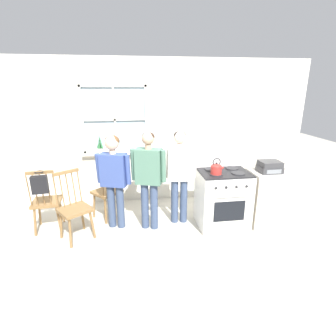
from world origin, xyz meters
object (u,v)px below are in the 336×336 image
chair_center_cluster (108,192)px  stove (222,198)px  kettle (216,168)px  handbag (40,184)px  person_teen_center (149,173)px  person_elderly_left (114,173)px  person_adult_right (180,170)px  potted_plant (100,147)px  chair_near_wall (74,209)px  side_counter (265,197)px  chair_by_window (47,202)px  stereo (270,167)px

chair_center_cluster → stove: size_ratio=0.95×
kettle → handbag: bearing=176.9°
person_teen_center → person_elderly_left: bearing=-173.2°
person_teen_center → person_adult_right: (0.50, 0.13, -0.01)m
potted_plant → chair_near_wall: bearing=-104.4°
kettle → potted_plant: size_ratio=0.70×
person_teen_center → side_counter: 1.97m
kettle → person_teen_center: bearing=169.0°
person_teen_center → stove: (1.18, -0.06, -0.46)m
side_counter → person_elderly_left: bearing=175.0°
chair_near_wall → chair_center_cluster: (0.44, 0.60, 0.00)m
chair_by_window → stove: (2.77, -0.24, 0.00)m
person_elderly_left → chair_by_window: bearing=-165.8°
person_adult_right → person_elderly_left: bearing=-174.6°
chair_by_window → stove: size_ratio=0.95×
kettle → potted_plant: 2.21m
chair_near_wall → person_adult_right: 1.71m
chair_near_wall → side_counter: 3.03m
person_elderly_left → kettle: 1.57m
person_elderly_left → stove: bearing=11.6°
person_adult_right → handbag: bearing=-170.2°
chair_center_cluster → side_counter: chair_center_cluster is taller
person_elderly_left → person_adult_right: person_adult_right is taller
chair_by_window → stereo: (3.50, -0.30, 0.52)m
stereo → side_counter: bearing=90.0°
person_elderly_left → stove: person_elderly_left is taller
stove → side_counter: 0.73m
chair_center_cluster → stereo: 2.70m
chair_near_wall → chair_center_cluster: 0.74m
person_elderly_left → person_adult_right: bearing=18.3°
chair_near_wall → person_adult_right: (1.62, 0.26, 0.46)m
person_elderly_left → handbag: (-1.04, -0.17, -0.06)m
chair_center_cluster → person_elderly_left: size_ratio=0.69×
kettle → chair_center_cluster: bearing=158.5°
potted_plant → side_counter: (2.72, -1.16, -0.67)m
stove → chair_by_window: bearing=175.0°
handbag → chair_near_wall: bearing=-9.5°
stove → stereo: bearing=-4.5°
handbag → potted_plant: bearing=55.9°
kettle → side_counter: bearing=6.0°
person_adult_right → kettle: size_ratio=6.26×
person_elderly_left → kettle: (1.53, -0.31, 0.10)m
person_elderly_left → handbag: bearing=-153.2°
chair_by_window → person_adult_right: 2.15m
person_teen_center → stereo: size_ratio=4.60×
chair_center_cluster → handbag: 1.11m
person_elderly_left → handbag: size_ratio=4.91×
chair_by_window → stereo: size_ratio=3.04×
chair_by_window → stove: 2.78m
person_elderly_left → potted_plant: (-0.28, 0.95, 0.20)m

